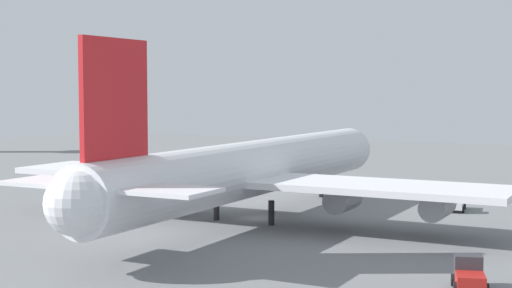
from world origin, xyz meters
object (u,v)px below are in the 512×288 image
(fuel_truck, at_px, (455,203))
(safety_cone_nose, at_px, (359,187))
(catering_truck, at_px, (469,274))
(cargo_airplane, at_px, (255,169))
(maintenance_van, at_px, (210,168))

(fuel_truck, relative_size, safety_cone_nose, 9.57)
(catering_truck, bearing_deg, safety_cone_nose, 27.81)
(cargo_airplane, relative_size, fuel_truck, 12.98)
(catering_truck, bearing_deg, fuel_truck, 14.27)
(cargo_airplane, bearing_deg, safety_cone_nose, -3.18)
(fuel_truck, bearing_deg, catering_truck, -165.73)
(catering_truck, height_order, safety_cone_nose, catering_truck)
(maintenance_van, bearing_deg, catering_truck, -135.57)
(fuel_truck, distance_m, safety_cone_nose, 23.17)
(cargo_airplane, bearing_deg, catering_truck, -125.32)
(maintenance_van, xyz_separation_m, safety_cone_nose, (-7.89, -31.37, -0.80))
(safety_cone_nose, bearing_deg, catering_truck, -152.19)
(maintenance_van, height_order, safety_cone_nose, maintenance_van)
(fuel_truck, xyz_separation_m, maintenance_van, (22.50, 49.34, 0.01))
(cargo_airplane, bearing_deg, maintenance_van, 36.98)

